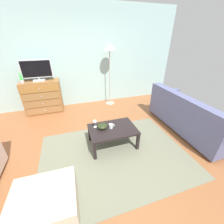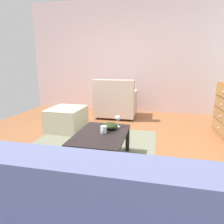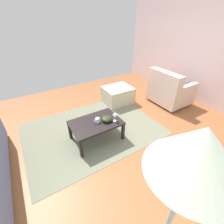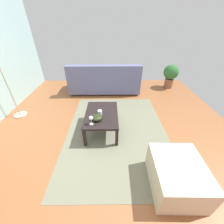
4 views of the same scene
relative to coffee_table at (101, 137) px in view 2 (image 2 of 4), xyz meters
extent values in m
cube|color=brown|center=(-0.25, -0.09, -0.36)|extent=(5.92, 5.18, 0.05)
cube|color=silver|center=(-2.97, -0.09, 1.03)|extent=(0.12, 5.18, 2.75)
cube|color=#6E705A|center=(-0.05, -0.29, -0.33)|extent=(2.60, 1.90, 0.01)
cube|color=olive|center=(-1.39, 1.73, -0.21)|extent=(0.90, 0.02, 0.19)
sphere|color=silver|center=(-1.39, 1.71, -0.21)|extent=(0.03, 0.03, 0.03)
cube|color=olive|center=(-1.39, 1.73, 0.00)|extent=(0.90, 0.02, 0.19)
sphere|color=silver|center=(-1.39, 1.71, 0.00)|extent=(0.03, 0.03, 0.03)
cube|color=olive|center=(-1.39, 1.73, 0.21)|extent=(0.90, 0.02, 0.19)
sphere|color=silver|center=(-1.39, 1.71, 0.21)|extent=(0.03, 0.03, 0.03)
cube|color=olive|center=(-1.39, 1.73, 0.41)|extent=(0.90, 0.02, 0.19)
sphere|color=silver|center=(-1.39, 1.71, 0.41)|extent=(0.03, 0.03, 0.03)
cube|color=black|center=(-0.41, 0.27, -0.17)|extent=(0.05, 0.05, 0.35)
cube|color=black|center=(0.41, 0.27, -0.17)|extent=(0.05, 0.05, 0.35)
cube|color=black|center=(-0.41, -0.27, -0.17)|extent=(0.05, 0.05, 0.35)
cube|color=black|center=(0.41, -0.27, -0.17)|extent=(0.05, 0.05, 0.35)
cube|color=black|center=(0.00, 0.00, 0.03)|extent=(0.88, 0.60, 0.04)
cylinder|color=silver|center=(-0.30, 0.15, 0.05)|extent=(0.06, 0.06, 0.00)
cylinder|color=silver|center=(-0.30, 0.15, 0.10)|extent=(0.01, 0.01, 0.09)
sphere|color=silver|center=(-0.30, 0.15, 0.17)|extent=(0.07, 0.07, 0.07)
cylinder|color=silver|center=(-0.03, 0.02, 0.09)|extent=(0.08, 0.08, 0.08)
torus|color=silver|center=(0.02, 0.02, 0.09)|extent=(0.05, 0.01, 0.05)
ellipsoid|color=#232E14|center=(-0.18, 0.07, 0.09)|extent=(0.19, 0.19, 0.09)
cube|color=slate|center=(1.54, 0.00, 0.30)|extent=(0.20, 2.00, 0.42)
cylinder|color=#332319|center=(-2.58, 0.10, -0.31)|extent=(0.05, 0.05, 0.05)
cylinder|color=#332319|center=(-2.58, -0.63, -0.31)|extent=(0.05, 0.05, 0.05)
cylinder|color=#332319|center=(-1.94, 0.10, -0.31)|extent=(0.05, 0.05, 0.05)
cylinder|color=#332319|center=(-1.94, -0.63, -0.31)|extent=(0.05, 0.05, 0.05)
cube|color=beige|center=(-2.26, -0.27, -0.11)|extent=(0.80, 0.89, 0.36)
cube|color=beige|center=(-1.96, -0.27, 0.30)|extent=(0.20, 0.89, 0.47)
cube|color=beige|center=(-2.26, 0.12, 0.17)|extent=(0.76, 0.12, 0.20)
cube|color=beige|center=(-2.26, -0.65, 0.17)|extent=(0.76, 0.12, 0.20)
cylinder|color=#3A6088|center=(-2.51, -0.24, 0.15)|extent=(0.16, 0.40, 0.16)
cube|color=beige|center=(-1.12, -0.98, -0.13)|extent=(0.71, 0.62, 0.41)
camera|label=1|loc=(-0.67, -2.06, 1.57)|focal=22.32mm
camera|label=2|loc=(2.20, 0.63, 0.87)|focal=31.93mm
camera|label=3|loc=(0.92, 2.05, 1.69)|focal=25.03mm
camera|label=4|loc=(-2.10, -0.17, 1.48)|focal=22.14mm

